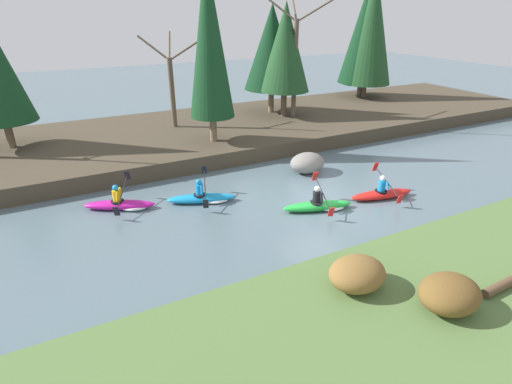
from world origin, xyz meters
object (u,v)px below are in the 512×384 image
object	(u,v)px
kayaker_trailing	(204,198)
kayaker_far_back	(122,204)
boulder_midstream	(307,163)
kayaker_lead	(382,193)
kayaker_middle	(320,205)

from	to	relation	value
kayaker_trailing	kayaker_far_back	xyz separation A→B (m)	(-3.01, 0.87, 0.00)
boulder_midstream	kayaker_trailing	bearing A→B (deg)	-171.53
kayaker_trailing	boulder_midstream	size ratio (longest dim) A/B	1.63
kayaker_lead	kayaker_trailing	size ratio (longest dim) A/B	1.02
kayaker_middle	kayaker_far_back	distance (m)	7.62
kayaker_trailing	kayaker_far_back	size ratio (longest dim) A/B	1.02
kayaker_lead	kayaker_far_back	size ratio (longest dim) A/B	1.03
kayaker_middle	boulder_midstream	world-z (taller)	kayaker_middle
kayaker_lead	boulder_midstream	world-z (taller)	kayaker_lead
kayaker_middle	boulder_midstream	distance (m)	3.84
kayaker_middle	kayaker_lead	bearing A→B (deg)	9.77
kayaker_lead	kayaker_middle	world-z (taller)	same
kayaker_trailing	kayaker_far_back	bearing A→B (deg)	-176.75
kayaker_middle	boulder_midstream	size ratio (longest dim) A/B	1.65
kayaker_lead	kayaker_far_back	bearing A→B (deg)	169.20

